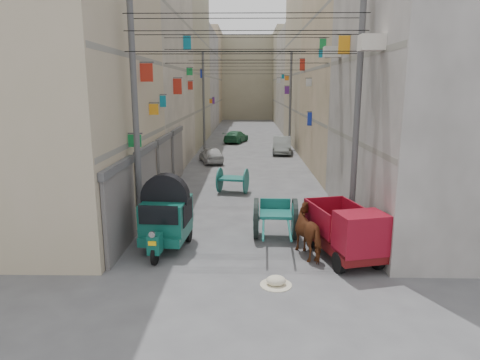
{
  "coord_description": "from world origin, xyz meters",
  "views": [
    {
      "loc": [
        0.06,
        -8.0,
        5.14
      ],
      "look_at": [
        -0.19,
        6.5,
        1.98
      ],
      "focal_mm": 32.0,
      "sensor_mm": 36.0,
      "label": 1
    }
  ],
  "objects_px": {
    "distant_car_grey": "(282,145)",
    "distant_car_white": "(211,155)",
    "second_cart": "(233,180)",
    "feed_sack": "(276,281)",
    "mini_truck": "(348,236)",
    "auto_rickshaw": "(166,215)",
    "horse": "(311,232)",
    "tonga_cart": "(275,218)",
    "distant_car_green": "(236,137)"
  },
  "relations": [
    {
      "from": "tonga_cart",
      "to": "distant_car_green",
      "type": "height_order",
      "value": "tonga_cart"
    },
    {
      "from": "mini_truck",
      "to": "second_cart",
      "type": "bearing_deg",
      "value": 99.69
    },
    {
      "from": "auto_rickshaw",
      "to": "horse",
      "type": "bearing_deg",
      "value": -2.42
    },
    {
      "from": "mini_truck",
      "to": "horse",
      "type": "bearing_deg",
      "value": 139.68
    },
    {
      "from": "auto_rickshaw",
      "to": "mini_truck",
      "type": "bearing_deg",
      "value": -6.24
    },
    {
      "from": "feed_sack",
      "to": "distant_car_grey",
      "type": "distance_m",
      "value": 23.2
    },
    {
      "from": "second_cart",
      "to": "distant_car_green",
      "type": "xyz_separation_m",
      "value": [
        -0.37,
        19.74,
        -0.11
      ]
    },
    {
      "from": "feed_sack",
      "to": "distant_car_white",
      "type": "height_order",
      "value": "distant_car_white"
    },
    {
      "from": "auto_rickshaw",
      "to": "second_cart",
      "type": "relative_size",
      "value": 1.66
    },
    {
      "from": "distant_car_grey",
      "to": "mini_truck",
      "type": "bearing_deg",
      "value": -84.13
    },
    {
      "from": "distant_car_green",
      "to": "tonga_cart",
      "type": "bearing_deg",
      "value": 110.53
    },
    {
      "from": "distant_car_green",
      "to": "distant_car_white",
      "type": "bearing_deg",
      "value": 98.68
    },
    {
      "from": "tonga_cart",
      "to": "horse",
      "type": "xyz_separation_m",
      "value": [
        1.02,
        -1.5,
        0.03
      ]
    },
    {
      "from": "horse",
      "to": "second_cart",
      "type": "bearing_deg",
      "value": -90.21
    },
    {
      "from": "auto_rickshaw",
      "to": "distant_car_grey",
      "type": "xyz_separation_m",
      "value": [
        5.35,
        20.47,
        -0.45
      ]
    },
    {
      "from": "feed_sack",
      "to": "distant_car_green",
      "type": "relative_size",
      "value": 0.14
    },
    {
      "from": "auto_rickshaw",
      "to": "distant_car_grey",
      "type": "distance_m",
      "value": 21.16
    },
    {
      "from": "tonga_cart",
      "to": "second_cart",
      "type": "xyz_separation_m",
      "value": [
        -1.69,
        6.51,
        -0.08
      ]
    },
    {
      "from": "distant_car_white",
      "to": "tonga_cart",
      "type": "bearing_deg",
      "value": 87.07
    },
    {
      "from": "auto_rickshaw",
      "to": "mini_truck",
      "type": "distance_m",
      "value": 5.73
    },
    {
      "from": "distant_car_green",
      "to": "mini_truck",
      "type": "bearing_deg",
      "value": 114.29
    },
    {
      "from": "tonga_cart",
      "to": "distant_car_green",
      "type": "relative_size",
      "value": 0.83
    },
    {
      "from": "auto_rickshaw",
      "to": "distant_car_grey",
      "type": "relative_size",
      "value": 0.68
    },
    {
      "from": "distant_car_green",
      "to": "auto_rickshaw",
      "type": "bearing_deg",
      "value": 102.84
    },
    {
      "from": "mini_truck",
      "to": "feed_sack",
      "type": "relative_size",
      "value": 6.26
    },
    {
      "from": "mini_truck",
      "to": "distant_car_grey",
      "type": "xyz_separation_m",
      "value": [
        -0.27,
        21.53,
        -0.17
      ]
    },
    {
      "from": "horse",
      "to": "distant_car_white",
      "type": "bearing_deg",
      "value": -93.77
    },
    {
      "from": "tonga_cart",
      "to": "distant_car_grey",
      "type": "distance_m",
      "value": 19.6
    },
    {
      "from": "distant_car_grey",
      "to": "second_cart",
      "type": "bearing_deg",
      "value": -99.74
    },
    {
      "from": "auto_rickshaw",
      "to": "distant_car_white",
      "type": "distance_m",
      "value": 16.15
    },
    {
      "from": "distant_car_white",
      "to": "distant_car_green",
      "type": "distance_m",
      "value": 11.15
    },
    {
      "from": "horse",
      "to": "distant_car_grey",
      "type": "distance_m",
      "value": 21.03
    },
    {
      "from": "mini_truck",
      "to": "distant_car_white",
      "type": "relative_size",
      "value": 1.02
    },
    {
      "from": "distant_car_grey",
      "to": "distant_car_green",
      "type": "distance_m",
      "value": 7.74
    },
    {
      "from": "mini_truck",
      "to": "distant_car_grey",
      "type": "relative_size",
      "value": 0.83
    },
    {
      "from": "distant_car_grey",
      "to": "distant_car_white",
      "type": "bearing_deg",
      "value": -135.39
    },
    {
      "from": "auto_rickshaw",
      "to": "horse",
      "type": "distance_m",
      "value": 4.65
    },
    {
      "from": "second_cart",
      "to": "feed_sack",
      "type": "height_order",
      "value": "second_cart"
    },
    {
      "from": "distant_car_grey",
      "to": "auto_rickshaw",
      "type": "bearing_deg",
      "value": -99.5
    },
    {
      "from": "tonga_cart",
      "to": "feed_sack",
      "type": "distance_m",
      "value": 3.65
    },
    {
      "from": "tonga_cart",
      "to": "distant_car_grey",
      "type": "relative_size",
      "value": 0.8
    },
    {
      "from": "auto_rickshaw",
      "to": "feed_sack",
      "type": "bearing_deg",
      "value": -33.57
    },
    {
      "from": "mini_truck",
      "to": "feed_sack",
      "type": "height_order",
      "value": "mini_truck"
    },
    {
      "from": "horse",
      "to": "tonga_cart",
      "type": "bearing_deg",
      "value": -74.69
    },
    {
      "from": "mini_truck",
      "to": "distant_car_grey",
      "type": "distance_m",
      "value": 21.53
    },
    {
      "from": "feed_sack",
      "to": "tonga_cart",
      "type": "bearing_deg",
      "value": 86.81
    },
    {
      "from": "distant_car_white",
      "to": "mini_truck",
      "type": "bearing_deg",
      "value": 91.95
    },
    {
      "from": "mini_truck",
      "to": "distant_car_grey",
      "type": "bearing_deg",
      "value": 76.78
    },
    {
      "from": "tonga_cart",
      "to": "distant_car_green",
      "type": "distance_m",
      "value": 26.33
    },
    {
      "from": "second_cart",
      "to": "distant_car_white",
      "type": "height_order",
      "value": "second_cart"
    }
  ]
}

